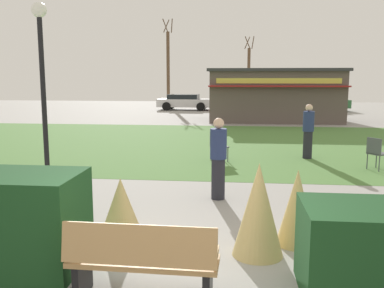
% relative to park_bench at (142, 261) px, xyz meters
% --- Properties ---
extents(lawn_patch, '(36.00, 12.00, 0.01)m').
position_rel_park_bench_xyz_m(lawn_patch, '(0.31, 11.65, -0.48)').
color(lawn_patch, '#4C7A38').
rests_on(lawn_patch, ground_plane).
extents(park_bench, '(1.71, 0.56, 0.95)m').
position_rel_park_bench_xyz_m(park_bench, '(0.00, 0.00, 0.00)').
color(park_bench, tan).
rests_on(park_bench, ground_plane).
extents(hedge_right, '(1.82, 1.10, 1.06)m').
position_rel_park_bench_xyz_m(hedge_right, '(2.70, 0.41, 0.05)').
color(hedge_right, '#19421E').
rests_on(hedge_right, ground_plane).
extents(ornamental_grass_behind_left, '(0.72, 0.72, 1.34)m').
position_rel_park_bench_xyz_m(ornamental_grass_behind_left, '(1.34, 1.43, 0.19)').
color(ornamental_grass_behind_left, tan).
rests_on(ornamental_grass_behind_left, ground_plane).
extents(ornamental_grass_behind_right, '(0.60, 0.60, 1.16)m').
position_rel_park_bench_xyz_m(ornamental_grass_behind_right, '(1.94, 1.89, 0.10)').
color(ornamental_grass_behind_right, tan).
rests_on(ornamental_grass_behind_right, ground_plane).
extents(ornamental_grass_behind_center, '(0.68, 0.68, 0.93)m').
position_rel_park_bench_xyz_m(ornamental_grass_behind_center, '(-0.80, 2.01, -0.02)').
color(ornamental_grass_behind_center, tan).
rests_on(ornamental_grass_behind_center, ground_plane).
extents(lamppost_mid, '(0.36, 0.36, 4.24)m').
position_rel_park_bench_xyz_m(lamppost_mid, '(-3.62, 5.47, 2.18)').
color(lamppost_mid, black).
rests_on(lamppost_mid, ground_plane).
extents(food_kiosk, '(7.57, 4.49, 2.98)m').
position_rel_park_bench_xyz_m(food_kiosk, '(3.15, 20.72, 1.02)').
color(food_kiosk, '#594C47').
rests_on(food_kiosk, ground_plane).
extents(cafe_chair_west, '(0.61, 0.61, 0.89)m').
position_rel_park_bench_xyz_m(cafe_chair_west, '(4.79, 7.44, 0.05)').
color(cafe_chair_west, '#4C5156').
rests_on(cafe_chair_west, ground_plane).
extents(cafe_chair_east, '(0.59, 0.59, 0.89)m').
position_rel_park_bench_xyz_m(cafe_chair_east, '(0.47, 8.29, 0.05)').
color(cafe_chair_east, '#4C5156').
rests_on(cafe_chair_east, ground_plane).
extents(person_strolling, '(0.34, 0.34, 1.69)m').
position_rel_park_bench_xyz_m(person_strolling, '(3.22, 8.98, 0.38)').
color(person_strolling, '#23232D').
rests_on(person_strolling, ground_plane).
extents(person_standing, '(0.34, 0.34, 1.69)m').
position_rel_park_bench_xyz_m(person_standing, '(0.66, 4.21, 0.38)').
color(person_standing, '#23232D').
rests_on(person_standing, ground_plane).
extents(parked_car_west_slot, '(4.27, 2.18, 1.20)m').
position_rel_park_bench_xyz_m(parked_car_west_slot, '(-3.00, 28.32, 0.16)').
color(parked_car_west_slot, silver).
rests_on(parked_car_west_slot, ground_plane).
extents(parked_car_center_slot, '(4.28, 2.21, 1.20)m').
position_rel_park_bench_xyz_m(parked_car_center_slot, '(1.84, 28.32, 0.16)').
color(parked_car_center_slot, maroon).
rests_on(parked_car_center_slot, ground_plane).
extents(parked_car_east_slot, '(4.32, 2.29, 1.20)m').
position_rel_park_bench_xyz_m(parked_car_east_slot, '(7.05, 28.32, 0.16)').
color(parked_car_east_slot, '#2D6638').
rests_on(parked_car_east_slot, ground_plane).
extents(tree_left_bg, '(0.91, 0.96, 6.22)m').
position_rel_park_bench_xyz_m(tree_left_bg, '(2.02, 36.21, 2.26)').
color(tree_left_bg, brown).
rests_on(tree_left_bg, ground_plane).
extents(tree_right_bg, '(0.91, 0.96, 7.42)m').
position_rel_park_bench_xyz_m(tree_right_bg, '(-5.01, 32.73, 2.86)').
color(tree_right_bg, brown).
rests_on(tree_right_bg, ground_plane).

